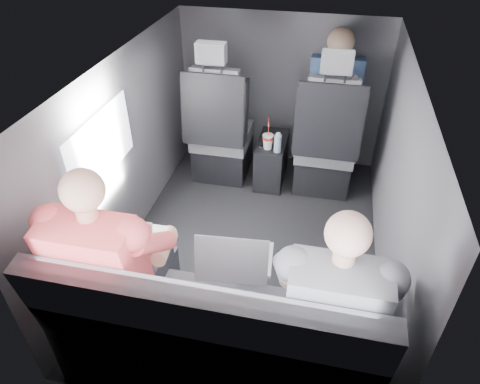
% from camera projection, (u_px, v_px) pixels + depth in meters
% --- Properties ---
extents(floor, '(2.60, 2.60, 0.00)m').
position_uv_depth(floor, '(252.00, 244.00, 3.20)').
color(floor, black).
rests_on(floor, ground).
extents(ceiling, '(2.60, 2.60, 0.00)m').
position_uv_depth(ceiling, '(256.00, 68.00, 2.40)').
color(ceiling, '#B2B2AD').
rests_on(ceiling, panel_back).
extents(panel_left, '(0.02, 2.60, 1.35)m').
position_uv_depth(panel_left, '(126.00, 153.00, 2.96)').
color(panel_left, '#56565B').
rests_on(panel_left, floor).
extents(panel_right, '(0.02, 2.60, 1.35)m').
position_uv_depth(panel_right, '(396.00, 185.00, 2.65)').
color(panel_right, '#56565B').
rests_on(panel_right, floor).
extents(panel_front, '(1.80, 0.02, 1.35)m').
position_uv_depth(panel_front, '(281.00, 91.00, 3.83)').
color(panel_front, '#56565B').
rests_on(panel_front, floor).
extents(panel_back, '(1.80, 0.02, 1.35)m').
position_uv_depth(panel_back, '(195.00, 335.00, 1.78)').
color(panel_back, '#56565B').
rests_on(panel_back, floor).
extents(side_window, '(0.02, 0.75, 0.42)m').
position_uv_depth(side_window, '(102.00, 147.00, 2.59)').
color(side_window, white).
rests_on(side_window, panel_left).
extents(seatbelt, '(0.35, 0.11, 0.59)m').
position_uv_depth(seatbelt, '(330.00, 113.00, 3.18)').
color(seatbelt, black).
rests_on(seatbelt, front_seat_right).
extents(front_seat_left, '(0.52, 0.58, 1.26)m').
position_uv_depth(front_seat_left, '(220.00, 137.00, 3.70)').
color(front_seat_left, black).
rests_on(front_seat_left, floor).
extents(front_seat_right, '(0.52, 0.58, 1.26)m').
position_uv_depth(front_seat_right, '(325.00, 148.00, 3.55)').
color(front_seat_right, black).
rests_on(front_seat_right, floor).
extents(center_console, '(0.24, 0.48, 0.41)m').
position_uv_depth(center_console, '(271.00, 160.00, 3.78)').
color(center_console, black).
rests_on(center_console, floor).
extents(rear_bench, '(1.60, 0.57, 0.92)m').
position_uv_depth(rear_bench, '(213.00, 339.00, 2.18)').
color(rear_bench, slate).
rests_on(rear_bench, floor).
extents(soda_cup, '(0.09, 0.09, 0.27)m').
position_uv_depth(soda_cup, '(268.00, 141.00, 3.51)').
color(soda_cup, white).
rests_on(soda_cup, center_console).
extents(water_bottle, '(0.06, 0.06, 0.17)m').
position_uv_depth(water_bottle, '(278.00, 143.00, 3.46)').
color(water_bottle, '#AAD0E6').
rests_on(water_bottle, center_console).
extents(laptop_white, '(0.34, 0.31, 0.25)m').
position_uv_depth(laptop_white, '(132.00, 239.00, 2.32)').
color(laptop_white, silver).
rests_on(laptop_white, passenger_rear_left).
extents(laptop_silver, '(0.38, 0.35, 0.26)m').
position_uv_depth(laptop_silver, '(236.00, 258.00, 2.20)').
color(laptop_silver, '#AAAAAE').
rests_on(laptop_silver, rear_bench).
extents(laptop_black, '(0.32, 0.29, 0.23)m').
position_uv_depth(laptop_black, '(333.00, 277.00, 2.10)').
color(laptop_black, black).
rests_on(laptop_black, passenger_rear_right).
extents(passenger_rear_left, '(0.53, 0.65, 1.27)m').
position_uv_depth(passenger_rear_left, '(116.00, 264.00, 2.15)').
color(passenger_rear_left, '#333439').
rests_on(passenger_rear_left, rear_bench).
extents(passenger_rear_right, '(0.51, 0.63, 1.23)m').
position_uv_depth(passenger_rear_right, '(332.00, 302.00, 1.97)').
color(passenger_rear_right, navy).
rests_on(passenger_rear_right, rear_bench).
extents(passenger_front_right, '(0.42, 0.42, 0.88)m').
position_uv_depth(passenger_front_right, '(334.00, 96.00, 3.54)').
color(passenger_front_right, navy).
rests_on(passenger_front_right, front_seat_right).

